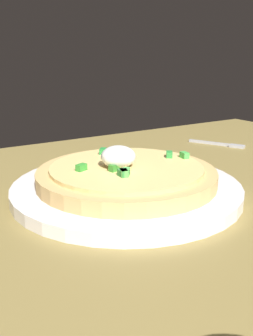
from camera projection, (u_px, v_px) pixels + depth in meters
The scene contains 4 objects.
dining_table at pixel (117, 234), 40.92cm from camera, with size 125.35×81.31×2.31cm, color olive.
plate at pixel (126, 189), 48.97cm from camera, with size 28.90×28.90×1.51cm, color white.
pizza at pixel (126, 174), 48.39cm from camera, with size 22.60×22.60×4.97cm.
fork at pixel (221, 144), 75.07cm from camera, with size 5.85×10.43×0.50cm.
Camera 1 is at (19.15, 31.89, 19.64)cm, focal length 41.10 mm.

